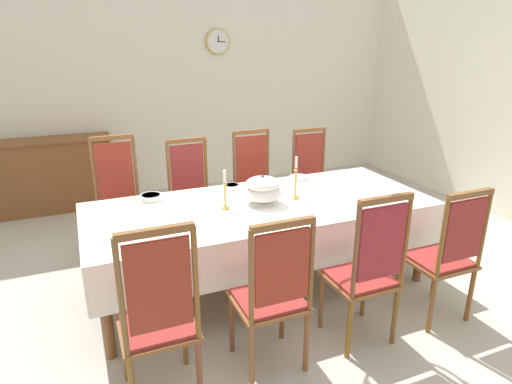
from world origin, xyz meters
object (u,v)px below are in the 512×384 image
chair_south_c (367,270)px  bowl_near_right (151,197)px  chair_north_b (192,194)px  bowl_far_right (367,206)px  dining_table (261,211)px  candlestick_east (296,182)px  chair_south_a (159,316)px  chair_south_b (273,293)px  chair_north_c (255,185)px  soup_tureen (263,190)px  chair_south_d (446,254)px  bowl_far_left (232,186)px  bowl_near_left (298,177)px  candlestick_west (225,194)px  spoon_secondary (136,200)px  spoon_primary (307,177)px  sideboard (54,175)px  chair_north_a (119,201)px  chair_north_d (313,178)px  mounted_clock (218,42)px

chair_south_c → bowl_near_right: bearing=129.6°
chair_north_b → bowl_far_right: 1.81m
dining_table → candlestick_east: candlestick_east is taller
chair_south_a → chair_south_b: size_ratio=1.07×
chair_north_c → soup_tureen: bearing=70.8°
chair_north_b → chair_south_d: chair_north_b is taller
dining_table → bowl_far_left: 0.49m
bowl_near_right → bowl_near_left: bearing=1.1°
candlestick_west → spoon_secondary: size_ratio=1.83×
candlestick_west → bowl_near_left: (0.91, 0.47, -0.11)m
chair_south_c → bowl_near_right: (-1.19, 1.44, 0.21)m
chair_south_c → soup_tureen: (-0.35, 0.99, 0.31)m
dining_table → spoon_primary: size_ratio=15.94×
dining_table → soup_tureen: soup_tureen is taller
chair_north_b → bowl_near_right: (-0.49, -0.54, 0.22)m
chair_north_b → candlestick_west: (0.03, -0.99, 0.33)m
bowl_far_right → bowl_far_left: bearing=132.8°
chair_north_c → sideboard: size_ratio=0.80×
chair_north_c → candlestick_west: size_ratio=3.54×
soup_tureen → bowl_near_left: size_ratio=1.84×
chair_north_a → chair_south_c: 2.44m
chair_north_d → bowl_near_left: (-0.47, -0.52, 0.22)m
chair_north_d → sideboard: size_ratio=0.78×
soup_tureen → chair_south_d: bearing=-43.1°
chair_north_c → spoon_secondary: (-1.32, -0.52, 0.19)m
chair_south_a → bowl_near_right: bearing=81.2°
chair_south_b → chair_north_a: bearing=109.7°
chair_north_c → chair_north_d: 0.71m
chair_north_c → candlestick_east: (-0.04, -0.99, 0.34)m
bowl_near_left → candlestick_west: bearing=-152.6°
mounted_clock → candlestick_east: bearing=-95.5°
chair_north_d → mounted_clock: 2.47m
chair_south_a → bowl_near_left: bearing=41.6°
chair_south_d → sideboard: 4.58m
chair_south_b → spoon_primary: size_ratio=6.15×
mounted_clock → dining_table: bearing=-101.6°
chair_south_a → sideboard: 3.73m
bowl_far_left → chair_south_b: bearing=-99.7°
bowl_near_right → spoon_primary: size_ratio=1.06×
soup_tureen → sideboard: bearing=122.3°
chair_south_b → soup_tureen: bearing=70.1°
chair_south_d → mounted_clock: mounted_clock is taller
chair_north_a → bowl_near_right: size_ratio=6.37×
dining_table → spoon_primary: bearing=35.1°
spoon_secondary → chair_north_d: bearing=14.2°
bowl_far_right → bowl_near_left: bearing=99.3°
candlestick_east → sideboard: (-2.00, 2.68, -0.46)m
dining_table → chair_south_d: (1.07, -0.99, -0.14)m
candlestick_west → chair_south_c: bearing=-55.8°
candlestick_east → bowl_far_left: size_ratio=2.47×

